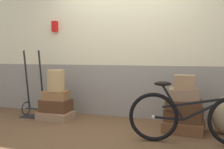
# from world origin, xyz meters

# --- Properties ---
(ground) EXTENTS (9.51, 5.20, 0.06)m
(ground) POSITION_xyz_m (0.00, 0.00, -0.03)
(ground) COLOR brown
(station_building) EXTENTS (7.51, 0.74, 3.11)m
(station_building) POSITION_xyz_m (0.01, 0.85, 1.56)
(station_building) COLOR gray
(station_building) RESTS_ON ground
(suitcase_0) EXTENTS (0.59, 0.42, 0.14)m
(suitcase_0) POSITION_xyz_m (-1.06, 0.20, 0.07)
(suitcase_0) COLOR #937051
(suitcase_0) RESTS_ON ground
(suitcase_1) EXTENTS (0.50, 0.34, 0.21)m
(suitcase_1) POSITION_xyz_m (-1.08, 0.24, 0.24)
(suitcase_1) COLOR #4C2D19
(suitcase_1) RESTS_ON suitcase_0
(suitcase_2) EXTENTS (0.43, 0.33, 0.16)m
(suitcase_2) POSITION_xyz_m (-1.07, 0.23, 0.42)
(suitcase_2) COLOR olive
(suitcase_2) RESTS_ON suitcase_1
(suitcase_3) EXTENTS (0.59, 0.50, 0.16)m
(suitcase_3) POSITION_xyz_m (1.04, 0.18, 0.08)
(suitcase_3) COLOR brown
(suitcase_3) RESTS_ON ground
(suitcase_4) EXTENTS (0.55, 0.47, 0.18)m
(suitcase_4) POSITION_xyz_m (1.04, 0.21, 0.25)
(suitcase_4) COLOR #4C2D19
(suitcase_4) RESTS_ON suitcase_3
(suitcase_5) EXTENTS (0.50, 0.39, 0.12)m
(suitcase_5) POSITION_xyz_m (1.04, 0.19, 0.40)
(suitcase_5) COLOR #4C2D19
(suitcase_5) RESTS_ON suitcase_4
(suitcase_6) EXTENTS (0.43, 0.40, 0.16)m
(suitcase_6) POSITION_xyz_m (1.03, 0.23, 0.54)
(suitcase_6) COLOR #937051
(suitcase_6) RESTS_ON suitcase_5
(suitcase_7) EXTENTS (0.28, 0.22, 0.20)m
(suitcase_7) POSITION_xyz_m (1.04, 0.18, 0.72)
(suitcase_7) COLOR #9E754C
(suitcase_7) RESTS_ON suitcase_6
(wicker_basket) EXTENTS (0.30, 0.30, 0.36)m
(wicker_basket) POSITION_xyz_m (-1.06, 0.21, 0.68)
(wicker_basket) COLOR tan
(wicker_basket) RESTS_ON suitcase_2
(luggage_trolley) EXTENTS (0.39, 0.34, 1.19)m
(luggage_trolley) POSITION_xyz_m (-1.59, 0.32, 0.30)
(luggage_trolley) COLOR black
(luggage_trolley) RESTS_ON ground
(bicycle) EXTENTS (1.59, 0.46, 0.79)m
(bicycle) POSITION_xyz_m (1.16, -0.29, 0.34)
(bicycle) COLOR black
(bicycle) RESTS_ON ground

